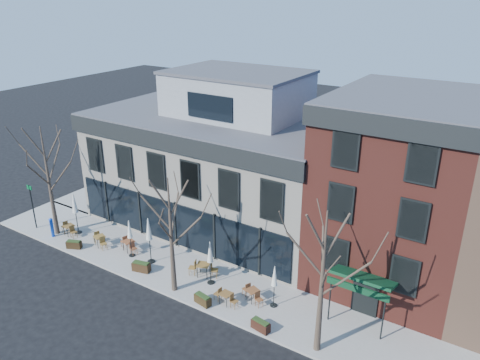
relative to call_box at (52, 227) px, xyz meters
The scene contains 25 objects.
ground 9.16m from the call_box, 23.81° to the left, with size 120.00×120.00×0.00m, color black.
sidewalk_front 11.72m from the call_box, ahead, with size 33.50×4.70×0.15m, color gray.
sidewalk_side 10.14m from the call_box, 106.75° to the left, with size 4.50×12.00×0.15m, color gray.
corner_building 12.71m from the call_box, 46.13° to the left, with size 18.39×10.39×11.10m.
red_brick_building 23.50m from the call_box, 22.09° to the left, with size 8.20×11.78×11.18m.
tree_corner 3.35m from the call_box, 107.60° to the left, with size 3.93×3.98×7.92m.
tree_mid 11.71m from the call_box, ahead, with size 3.50×3.55×7.04m.
tree_right 20.58m from the call_box, ahead, with size 3.72×3.77×7.48m.
sign_pole 2.45m from the call_box, behind, with size 0.50×0.10×3.40m.
call_box is the anchor object (origin of this frame).
cafe_set_0 1.16m from the call_box, 46.21° to the left, with size 1.73×0.78×0.89m.
cafe_set_1 3.94m from the call_box, 13.49° to the left, with size 1.73×0.97×0.89m.
cafe_set_2 6.15m from the call_box, 14.15° to the left, with size 1.76×0.89×0.90m.
cafe_set_3 12.05m from the call_box, ahead, with size 1.89×1.11×0.98m.
cafe_set_4 14.62m from the call_box, ahead, with size 1.59×0.67×0.83m.
cafe_set_5 15.77m from the call_box, ahead, with size 1.66×0.99×0.86m.
umbrella_0 2.21m from the call_box, 50.32° to the left, with size 0.50×0.50×3.10m.
umbrella_1 6.75m from the call_box, ahead, with size 0.41×0.41×2.59m.
umbrella_2 8.37m from the call_box, ahead, with size 0.50×0.50×3.14m.
umbrella_3 12.88m from the call_box, ahead, with size 0.45×0.45×2.81m.
umbrella_4 17.05m from the call_box, ahead, with size 0.41×0.41×2.55m.
planter_0 2.64m from the call_box, ahead, with size 1.07×0.76×0.56m.
planter_1 8.38m from the call_box, ahead, with size 1.20×0.70×0.63m.
planter_2 13.55m from the call_box, ahead, with size 1.08×0.59×0.57m.
planter_3 17.35m from the call_box, ahead, with size 1.07×0.57×0.57m.
Camera 1 is at (18.55, -21.04, 16.43)m, focal length 35.00 mm.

